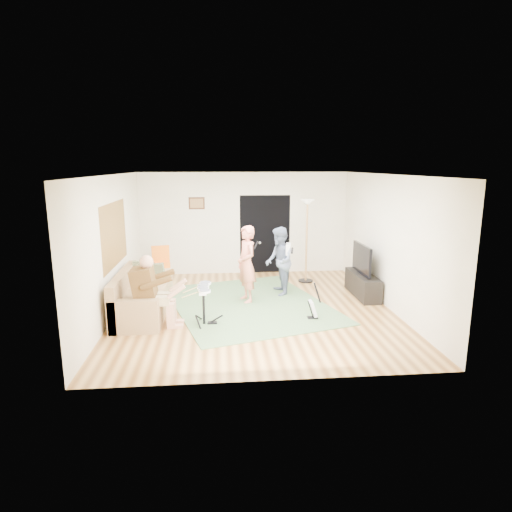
# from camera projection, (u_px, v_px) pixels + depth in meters

# --- Properties ---
(floor) EXTENTS (6.00, 6.00, 0.00)m
(floor) POSITION_uv_depth(u_px,v_px,m) (254.00, 308.00, 8.76)
(floor) COLOR brown
(floor) RESTS_ON ground
(walls) EXTENTS (5.50, 6.00, 2.70)m
(walls) POSITION_uv_depth(u_px,v_px,m) (254.00, 244.00, 8.48)
(walls) COLOR silver
(walls) RESTS_ON floor
(ceiling) EXTENTS (6.00, 6.00, 0.00)m
(ceiling) POSITION_uv_depth(u_px,v_px,m) (254.00, 175.00, 8.20)
(ceiling) COLOR white
(ceiling) RESTS_ON walls
(window_blinds) EXTENTS (0.00, 2.05, 2.05)m
(window_blinds) POSITION_uv_depth(u_px,v_px,m) (114.00, 234.00, 8.39)
(window_blinds) COLOR olive
(window_blinds) RESTS_ON walls
(doorway) EXTENTS (2.10, 0.00, 2.10)m
(doorway) POSITION_uv_depth(u_px,v_px,m) (265.00, 234.00, 11.50)
(doorway) COLOR black
(doorway) RESTS_ON walls
(picture_frame) EXTENTS (0.42, 0.03, 0.32)m
(picture_frame) POSITION_uv_depth(u_px,v_px,m) (197.00, 203.00, 11.16)
(picture_frame) COLOR #3F2314
(picture_frame) RESTS_ON walls
(area_rug) EXTENTS (3.91, 4.43, 0.02)m
(area_rug) POSITION_uv_depth(u_px,v_px,m) (249.00, 304.00, 9.03)
(area_rug) COLOR #4A6D42
(area_rug) RESTS_ON floor
(sofa) EXTENTS (0.88, 2.13, 0.86)m
(sofa) POSITION_uv_depth(u_px,v_px,m) (138.00, 301.00, 8.35)
(sofa) COLOR #96744B
(sofa) RESTS_ON floor
(drummer) EXTENTS (0.86, 0.48, 1.33)m
(drummer) POSITION_uv_depth(u_px,v_px,m) (155.00, 299.00, 7.70)
(drummer) COLOR #583A18
(drummer) RESTS_ON sofa
(drum_kit) EXTENTS (0.41, 0.73, 0.75)m
(drum_kit) POSITION_uv_depth(u_px,v_px,m) (204.00, 307.00, 7.82)
(drum_kit) COLOR black
(drum_kit) RESTS_ON floor
(singer) EXTENTS (0.57, 0.69, 1.64)m
(singer) POSITION_uv_depth(u_px,v_px,m) (247.00, 264.00, 9.06)
(singer) COLOR #E07A61
(singer) RESTS_ON floor
(microphone) EXTENTS (0.06, 0.06, 0.24)m
(microphone) POSITION_uv_depth(u_px,v_px,m) (256.00, 245.00, 8.99)
(microphone) COLOR black
(microphone) RESTS_ON singer
(guitarist) EXTENTS (0.60, 0.76, 1.54)m
(guitarist) POSITION_uv_depth(u_px,v_px,m) (279.00, 261.00, 9.57)
(guitarist) COLOR slate
(guitarist) RESTS_ON floor
(guitar_held) EXTENTS (0.24, 0.61, 0.26)m
(guitar_held) POSITION_uv_depth(u_px,v_px,m) (288.00, 249.00, 9.53)
(guitar_held) COLOR white
(guitar_held) RESTS_ON guitarist
(guitar_spare) EXTENTS (0.26, 0.23, 0.71)m
(guitar_spare) POSITION_uv_depth(u_px,v_px,m) (313.00, 308.00, 8.15)
(guitar_spare) COLOR black
(guitar_spare) RESTS_ON floor
(torchiere_lamp) EXTENTS (0.37, 0.37, 2.06)m
(torchiere_lamp) POSITION_uv_depth(u_px,v_px,m) (307.00, 226.00, 10.50)
(torchiere_lamp) COLOR black
(torchiere_lamp) RESTS_ON floor
(dining_chair) EXTENTS (0.52, 0.54, 1.01)m
(dining_chair) POSITION_uv_depth(u_px,v_px,m) (163.00, 274.00, 10.08)
(dining_chair) COLOR tan
(dining_chair) RESTS_ON floor
(tv_cabinet) EXTENTS (0.40, 1.40, 0.50)m
(tv_cabinet) POSITION_uv_depth(u_px,v_px,m) (363.00, 285.00, 9.58)
(tv_cabinet) COLOR black
(tv_cabinet) RESTS_ON floor
(television) EXTENTS (0.06, 1.08, 0.64)m
(television) POSITION_uv_depth(u_px,v_px,m) (362.00, 259.00, 9.45)
(television) COLOR black
(television) RESTS_ON tv_cabinet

